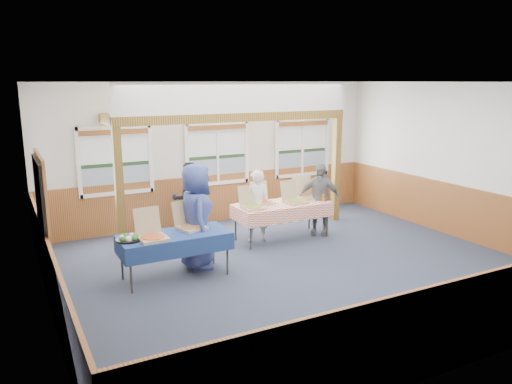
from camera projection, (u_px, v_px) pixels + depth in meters
The scene contains 31 objects.
floor at pixel (296, 268), 8.76m from camera, with size 8.00×8.00×0.00m, color #262E3E.
ceiling at pixel (300, 82), 8.06m from camera, with size 8.00×8.00×0.00m, color white.
wall_back at pixel (217, 153), 11.44m from camera, with size 8.00×8.00×0.00m, color silver.
wall_front at pixel (472, 234), 5.38m from camera, with size 8.00×8.00×0.00m, color silver.
wall_left at pixel (42, 206), 6.60m from camera, with size 8.00×8.00×0.00m, color silver.
wall_right at pixel (464, 162), 10.21m from camera, with size 8.00×8.00×0.00m, color silver.
wainscot_back at pixel (218, 198), 11.64m from camera, with size 7.98×0.05×1.10m, color brown.
wainscot_front at pixel (461, 323), 5.63m from camera, with size 7.98×0.05×1.10m, color brown.
wainscot_left at pixel (51, 280), 6.84m from camera, with size 0.05×6.98×1.10m, color brown.
wainscot_right at pixel (458, 211), 10.43m from camera, with size 0.05×6.98×1.10m, color brown.
cased_opening at pixel (43, 228), 7.52m from camera, with size 0.06×1.30×2.10m, color #2F2F2F.
window_left at pixel (115, 157), 10.35m from camera, with size 1.56×0.10×1.46m.
window_mid at pixel (217, 150), 11.38m from camera, with size 1.56×0.10×1.46m.
window_right at pixel (302, 144), 12.42m from camera, with size 1.56×0.10×1.46m.
post_left at pixel (119, 191), 9.36m from camera, with size 0.15×0.15×2.40m, color #563B13.
post_right at pixel (336, 170), 11.61m from camera, with size 0.15×0.15×2.40m, color #563B13.
cross_beam at pixel (239, 117), 10.20m from camera, with size 5.15×0.18×0.18m, color #563B13.
table_left at pixel (174, 237), 8.22m from camera, with size 1.85×0.90×0.76m.
table_right at pixel (282, 206), 10.27m from camera, with size 2.02×0.94×0.76m.
pizza_box_a at pixel (152, 235), 7.92m from camera, with size 0.46×0.55×0.47m.
pizza_box_b at pixel (190, 225), 8.49m from camera, with size 0.53×0.60×0.45m.
pizza_box_c at pixel (252, 205), 9.82m from camera, with size 0.41×0.49×0.43m.
pizza_box_d at pixel (263, 200), 10.25m from camera, with size 0.40×0.48×0.42m.
pizza_box_e at pixel (294, 200), 10.29m from camera, with size 0.45×0.53×0.43m.
pizza_box_f at pixel (305, 195), 10.66m from camera, with size 0.50×0.57×0.45m.
veggie_tray at pixel (129, 239), 7.86m from camera, with size 0.41×0.41×0.09m.
drink_glass at pixel (323, 198), 10.41m from camera, with size 0.07×0.07×0.15m, color #A1521A.
woman_white at pixel (256, 206), 10.13m from camera, with size 0.54×0.35×1.48m, color silver.
woman_black at pixel (189, 198), 10.59m from camera, with size 0.76×0.59×1.56m, color black.
man_blue at pixel (197, 216), 8.65m from camera, with size 0.91×0.59×1.85m, color #364388.
person_grey at pixel (319, 199), 10.58m from camera, with size 0.90×0.38×1.54m, color slate.
Camera 1 is at (-4.44, -6.99, 3.22)m, focal length 35.00 mm.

